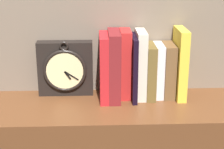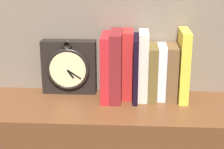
{
  "view_description": "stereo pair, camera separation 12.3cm",
  "coord_description": "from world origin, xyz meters",
  "px_view_note": "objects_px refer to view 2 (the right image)",
  "views": [
    {
      "loc": [
        -0.05,
        -1.22,
        1.47
      ],
      "look_at": [
        0.0,
        0.0,
        1.06
      ],
      "focal_mm": 60.0,
      "sensor_mm": 36.0,
      "label": 1
    },
    {
      "loc": [
        0.07,
        -1.22,
        1.47
      ],
      "look_at": [
        0.0,
        0.0,
        1.06
      ],
      "focal_mm": 60.0,
      "sensor_mm": 36.0,
      "label": 2
    }
  ],
  "objects_px": {
    "book_slot1_maroon": "(116,66)",
    "book_slot7_brown": "(171,72)",
    "clock": "(69,67)",
    "book_slot6_white": "(161,72)",
    "book_slot3_black": "(136,68)",
    "book_slot4_cream": "(143,65)",
    "book_slot0_red": "(106,67)",
    "book_slot5_brown": "(152,72)",
    "book_slot8_yellow": "(183,66)",
    "book_slot2_red": "(128,64)"
  },
  "relations": [
    {
      "from": "book_slot1_maroon",
      "to": "book_slot7_brown",
      "type": "distance_m",
      "value": 0.2
    },
    {
      "from": "book_slot7_brown",
      "to": "clock",
      "type": "bearing_deg",
      "value": 175.7
    },
    {
      "from": "clock",
      "to": "book_slot6_white",
      "type": "bearing_deg",
      "value": -4.09
    },
    {
      "from": "book_slot1_maroon",
      "to": "book_slot3_black",
      "type": "xyz_separation_m",
      "value": [
        0.07,
        0.0,
        -0.01
      ]
    },
    {
      "from": "book_slot6_white",
      "to": "book_slot4_cream",
      "type": "bearing_deg",
      "value": -173.56
    },
    {
      "from": "book_slot1_maroon",
      "to": "book_slot0_red",
      "type": "bearing_deg",
      "value": 179.35
    },
    {
      "from": "book_slot5_brown",
      "to": "book_slot8_yellow",
      "type": "distance_m",
      "value": 0.11
    },
    {
      "from": "book_slot0_red",
      "to": "book_slot2_red",
      "type": "distance_m",
      "value": 0.08
    },
    {
      "from": "clock",
      "to": "book_slot6_white",
      "type": "xyz_separation_m",
      "value": [
        0.35,
        -0.02,
        -0.0
      ]
    },
    {
      "from": "clock",
      "to": "book_slot4_cream",
      "type": "bearing_deg",
      "value": -6.64
    },
    {
      "from": "book_slot3_black",
      "to": "book_slot6_white",
      "type": "relative_size",
      "value": 1.18
    },
    {
      "from": "book_slot1_maroon",
      "to": "book_slot3_black",
      "type": "relative_size",
      "value": 1.07
    },
    {
      "from": "book_slot2_red",
      "to": "book_slot6_white",
      "type": "xyz_separation_m",
      "value": [
        0.12,
        -0.0,
        -0.03
      ]
    },
    {
      "from": "book_slot8_yellow",
      "to": "clock",
      "type": "bearing_deg",
      "value": 174.79
    },
    {
      "from": "clock",
      "to": "book_slot8_yellow",
      "type": "xyz_separation_m",
      "value": [
        0.42,
        -0.04,
        0.03
      ]
    },
    {
      "from": "book_slot4_cream",
      "to": "book_slot5_brown",
      "type": "relative_size",
      "value": 1.25
    },
    {
      "from": "book_slot8_yellow",
      "to": "book_slot3_black",
      "type": "bearing_deg",
      "value": -177.84
    },
    {
      "from": "clock",
      "to": "book_slot7_brown",
      "type": "bearing_deg",
      "value": -4.3
    },
    {
      "from": "book_slot3_black",
      "to": "book_slot7_brown",
      "type": "height_order",
      "value": "book_slot3_black"
    },
    {
      "from": "book_slot0_red",
      "to": "book_slot8_yellow",
      "type": "height_order",
      "value": "book_slot8_yellow"
    },
    {
      "from": "book_slot5_brown",
      "to": "book_slot8_yellow",
      "type": "xyz_separation_m",
      "value": [
        0.11,
        -0.0,
        0.03
      ]
    },
    {
      "from": "book_slot0_red",
      "to": "book_slot1_maroon",
      "type": "distance_m",
      "value": 0.04
    },
    {
      "from": "book_slot8_yellow",
      "to": "book_slot1_maroon",
      "type": "bearing_deg",
      "value": -177.94
    },
    {
      "from": "book_slot7_brown",
      "to": "book_slot6_white",
      "type": "bearing_deg",
      "value": 173.66
    },
    {
      "from": "book_slot6_white",
      "to": "book_slot8_yellow",
      "type": "height_order",
      "value": "book_slot8_yellow"
    },
    {
      "from": "clock",
      "to": "book_slot4_cream",
      "type": "distance_m",
      "value": 0.28
    },
    {
      "from": "book_slot0_red",
      "to": "book_slot1_maroon",
      "type": "relative_size",
      "value": 0.96
    },
    {
      "from": "book_slot4_cream",
      "to": "book_slot6_white",
      "type": "xyz_separation_m",
      "value": [
        0.07,
        0.01,
        -0.03
      ]
    },
    {
      "from": "book_slot1_maroon",
      "to": "book_slot8_yellow",
      "type": "bearing_deg",
      "value": 2.06
    },
    {
      "from": "book_slot1_maroon",
      "to": "book_slot6_white",
      "type": "height_order",
      "value": "book_slot1_maroon"
    },
    {
      "from": "clock",
      "to": "book_slot3_black",
      "type": "height_order",
      "value": "book_slot3_black"
    },
    {
      "from": "book_slot0_red",
      "to": "book_slot3_black",
      "type": "distance_m",
      "value": 0.11
    },
    {
      "from": "book_slot2_red",
      "to": "book_slot7_brown",
      "type": "bearing_deg",
      "value": -1.61
    },
    {
      "from": "book_slot0_red",
      "to": "book_slot4_cream",
      "type": "relative_size",
      "value": 0.97
    },
    {
      "from": "clock",
      "to": "book_slot0_red",
      "type": "distance_m",
      "value": 0.15
    },
    {
      "from": "book_slot2_red",
      "to": "book_slot8_yellow",
      "type": "xyz_separation_m",
      "value": [
        0.2,
        -0.01,
        0.0
      ]
    },
    {
      "from": "book_slot6_white",
      "to": "book_slot7_brown",
      "type": "relative_size",
      "value": 0.99
    },
    {
      "from": "book_slot2_red",
      "to": "book_slot5_brown",
      "type": "xyz_separation_m",
      "value": [
        0.09,
        -0.01,
        -0.03
      ]
    },
    {
      "from": "book_slot1_maroon",
      "to": "book_slot4_cream",
      "type": "height_order",
      "value": "book_slot1_maroon"
    },
    {
      "from": "book_slot5_brown",
      "to": "book_slot6_white",
      "type": "bearing_deg",
      "value": 17.22
    },
    {
      "from": "clock",
      "to": "book_slot1_maroon",
      "type": "distance_m",
      "value": 0.19
    },
    {
      "from": "book_slot1_maroon",
      "to": "book_slot3_black",
      "type": "height_order",
      "value": "book_slot1_maroon"
    },
    {
      "from": "book_slot0_red",
      "to": "book_slot4_cream",
      "type": "bearing_deg",
      "value": 6.09
    },
    {
      "from": "book_slot1_maroon",
      "to": "book_slot5_brown",
      "type": "distance_m",
      "value": 0.14
    },
    {
      "from": "book_slot0_red",
      "to": "book_slot3_black",
      "type": "xyz_separation_m",
      "value": [
        0.11,
        0.0,
        -0.0
      ]
    },
    {
      "from": "book_slot7_brown",
      "to": "book_slot8_yellow",
      "type": "xyz_separation_m",
      "value": [
        0.04,
        -0.01,
        0.03
      ]
    },
    {
      "from": "book_slot6_white",
      "to": "book_slot8_yellow",
      "type": "distance_m",
      "value": 0.08
    },
    {
      "from": "book_slot0_red",
      "to": "clock",
      "type": "bearing_deg",
      "value": 161.98
    },
    {
      "from": "book_slot5_brown",
      "to": "book_slot7_brown",
      "type": "xyz_separation_m",
      "value": [
        0.07,
        0.01,
        -0.0
      ]
    },
    {
      "from": "book_slot5_brown",
      "to": "book_slot1_maroon",
      "type": "bearing_deg",
      "value": -174.78
    }
  ]
}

